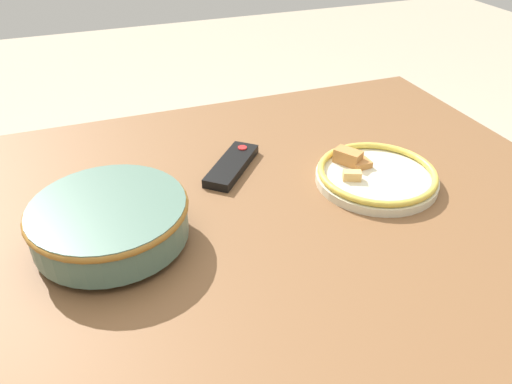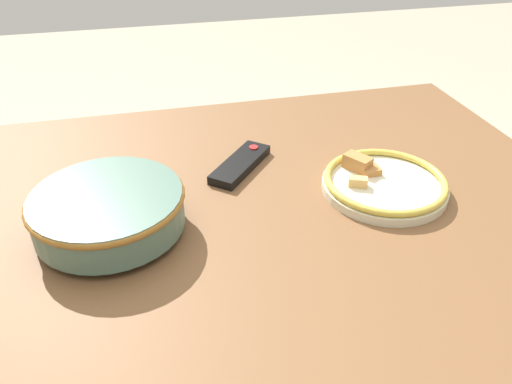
{
  "view_description": "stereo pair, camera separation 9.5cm",
  "coord_description": "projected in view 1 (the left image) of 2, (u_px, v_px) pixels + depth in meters",
  "views": [
    {
      "loc": [
        -0.25,
        -0.76,
        1.28
      ],
      "look_at": [
        0.03,
        -0.02,
        0.75
      ],
      "focal_mm": 35.0,
      "sensor_mm": 36.0,
      "label": 1
    },
    {
      "loc": [
        -0.16,
        -0.79,
        1.28
      ],
      "look_at": [
        0.03,
        -0.02,
        0.75
      ],
      "focal_mm": 35.0,
      "sensor_mm": 36.0,
      "label": 2
    }
  ],
  "objects": [
    {
      "name": "tv_remote",
      "position": [
        232.0,
        165.0,
        1.1
      ],
      "size": [
        0.16,
        0.18,
        0.02
      ],
      "rotation": [
        0.0,
        0.0,
        5.57
      ],
      "color": "black",
      "rests_on": "dining_table"
    },
    {
      "name": "food_plate",
      "position": [
        375.0,
        175.0,
        1.05
      ],
      "size": [
        0.26,
        0.26,
        0.05
      ],
      "color": "beige",
      "rests_on": "dining_table"
    },
    {
      "name": "noodle_bowl",
      "position": [
        110.0,
        220.0,
        0.87
      ],
      "size": [
        0.28,
        0.28,
        0.08
      ],
      "color": "#4C6B5B",
      "rests_on": "dining_table"
    },
    {
      "name": "dining_table",
      "position": [
        239.0,
        236.0,
        1.02
      ],
      "size": [
        1.42,
        1.0,
        0.71
      ],
      "color": "brown",
      "rests_on": "ground_plane"
    }
  ]
}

